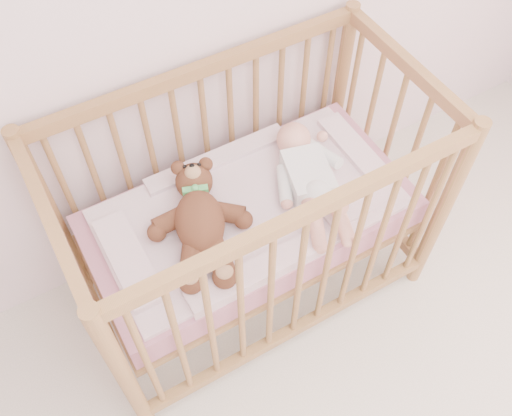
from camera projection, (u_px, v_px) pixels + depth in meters
crib at (250, 217)px, 2.18m from camera, size 1.36×0.76×1.00m
mattress at (250, 219)px, 2.19m from camera, size 1.22×0.62×0.13m
blanket at (249, 208)px, 2.13m from camera, size 1.10×0.58×0.06m
baby at (308, 174)px, 2.13m from camera, size 0.43×0.66×0.15m
teddy_bear at (200, 222)px, 1.99m from camera, size 0.55×0.65×0.15m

